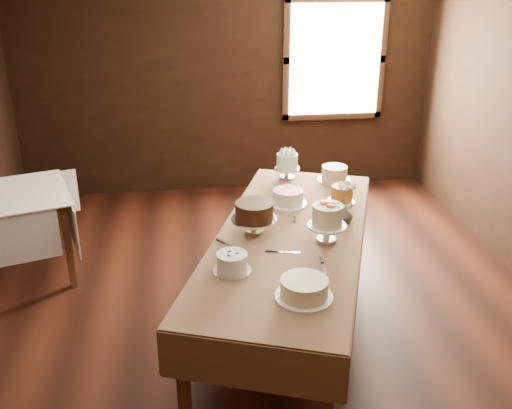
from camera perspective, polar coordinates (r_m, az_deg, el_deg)
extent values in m
cube|color=black|center=(4.71, 0.31, -11.64)|extent=(5.00, 6.00, 0.01)
cube|color=black|center=(6.98, -2.95, 12.48)|extent=(5.00, 0.02, 2.80)
cube|color=#FFEABF|center=(7.10, 7.90, 14.13)|extent=(1.10, 0.05, 1.30)
cube|color=#4E301B|center=(3.56, -7.24, -17.52)|extent=(0.08, 0.08, 0.76)
cube|color=#4E301B|center=(5.61, 1.08, -1.17)|extent=(0.08, 0.08, 0.76)
cube|color=#4E301B|center=(3.42, 7.19, -19.52)|extent=(0.08, 0.08, 0.76)
cube|color=#4E301B|center=(5.52, 9.79, -1.93)|extent=(0.08, 0.08, 0.76)
cube|color=#4E301B|center=(4.25, 3.44, -3.29)|extent=(1.80, 2.80, 0.04)
cube|color=#8B694B|center=(4.24, 3.45, -2.97)|extent=(1.88, 2.88, 0.01)
cube|color=#4E301B|center=(5.24, -18.22, -4.20)|extent=(0.07, 0.07, 0.77)
cube|color=#4E301B|center=(5.96, -19.30, -1.00)|extent=(0.07, 0.07, 0.77)
cube|color=#4E301B|center=(5.43, -23.41, 0.65)|extent=(1.11, 1.11, 0.04)
cube|color=white|center=(5.42, -23.45, 0.90)|extent=(1.22, 1.22, 0.01)
cylinder|color=silver|center=(5.30, 3.12, 3.21)|extent=(0.23, 0.23, 0.11)
cylinder|color=silver|center=(5.25, 3.15, 4.48)|extent=(0.19, 0.19, 0.13)
cylinder|color=silver|center=(5.29, 7.80, 2.42)|extent=(0.30, 0.30, 0.01)
cylinder|color=beige|center=(5.26, 7.84, 3.13)|extent=(0.27, 0.27, 0.13)
cylinder|color=white|center=(4.74, 3.20, 0.08)|extent=(0.32, 0.32, 0.01)
cylinder|color=silver|center=(4.71, 3.21, 0.74)|extent=(0.36, 0.36, 0.11)
cylinder|color=white|center=(4.82, 8.50, 0.29)|extent=(0.23, 0.23, 0.01)
cylinder|color=#B35519|center=(4.80, 8.55, 1.09)|extent=(0.22, 0.22, 0.13)
cylinder|color=silver|center=(4.23, -0.16, -1.99)|extent=(0.34, 0.34, 0.13)
cylinder|color=#36170B|center=(4.18, -0.17, -0.44)|extent=(0.39, 0.39, 0.12)
cylinder|color=white|center=(4.13, 7.06, -2.74)|extent=(0.28, 0.28, 0.14)
cylinder|color=beige|center=(4.07, 7.16, -0.91)|extent=(0.29, 0.29, 0.15)
cylinder|color=silver|center=(3.73, -2.39, -6.64)|extent=(0.26, 0.26, 0.01)
cylinder|color=silver|center=(3.70, -2.41, -5.77)|extent=(0.23, 0.23, 0.12)
cylinder|color=white|center=(3.48, 4.81, -9.17)|extent=(0.35, 0.35, 0.01)
cylinder|color=beige|center=(3.45, 4.84, -8.31)|extent=(0.36, 0.36, 0.11)
cube|color=silver|center=(3.97, 3.33, -4.78)|extent=(0.24, 0.08, 0.01)
cube|color=silver|center=(3.79, 6.81, -6.39)|extent=(0.05, 0.24, 0.01)
cube|color=silver|center=(4.57, 3.90, -0.89)|extent=(0.07, 0.24, 0.01)
cube|color=silver|center=(4.44, 8.45, -1.80)|extent=(0.24, 0.05, 0.01)
cube|color=silver|center=(4.03, -2.50, -4.26)|extent=(0.16, 0.21, 0.01)
imported|color=#2D2823|center=(4.44, 8.90, -1.06)|extent=(0.14, 0.14, 0.12)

